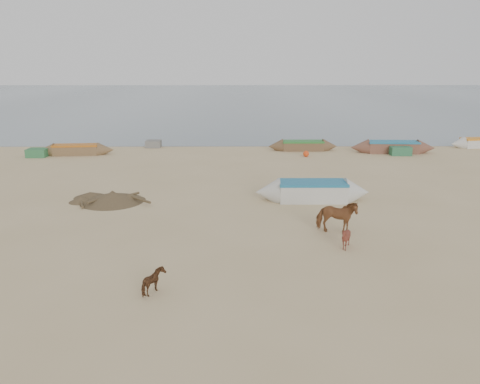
# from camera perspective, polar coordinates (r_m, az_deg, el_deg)

# --- Properties ---
(ground) EXTENTS (140.00, 140.00, 0.00)m
(ground) POSITION_cam_1_polar(r_m,az_deg,el_deg) (17.65, 0.09, -6.57)
(ground) COLOR tan
(ground) RESTS_ON ground
(sea) EXTENTS (160.00, 160.00, 0.00)m
(sea) POSITION_cam_1_polar(r_m,az_deg,el_deg) (98.60, -0.33, 11.46)
(sea) COLOR slate
(sea) RESTS_ON ground
(cow_adult) EXTENTS (1.77, 1.13, 1.38)m
(cow_adult) POSITION_cam_1_polar(r_m,az_deg,el_deg) (19.10, 11.69, -2.97)
(cow_adult) COLOR brown
(cow_adult) RESTS_ON ground
(calf_front) EXTENTS (1.00, 0.95, 0.86)m
(calf_front) POSITION_cam_1_polar(r_m,az_deg,el_deg) (17.63, 12.76, -5.49)
(calf_front) COLOR maroon
(calf_front) RESTS_ON ground
(calf_right) EXTENTS (0.65, 0.75, 0.74)m
(calf_right) POSITION_cam_1_polar(r_m,az_deg,el_deg) (14.27, -10.43, -10.74)
(calf_right) COLOR #4F2E19
(calf_right) RESTS_ON ground
(near_canoe) EXTENTS (5.66, 1.49, 0.97)m
(near_canoe) POSITION_cam_1_polar(r_m,az_deg,el_deg) (23.53, 8.80, 0.11)
(near_canoe) COLOR beige
(near_canoe) RESTS_ON ground
(debris_pile) EXTENTS (3.76, 3.76, 0.46)m
(debris_pile) POSITION_cam_1_polar(r_m,az_deg,el_deg) (23.98, -15.35, -0.60)
(debris_pile) COLOR brown
(debris_pile) RESTS_ON ground
(waterline_canoes) EXTENTS (58.74, 4.82, 0.90)m
(waterline_canoes) POSITION_cam_1_polar(r_m,az_deg,el_deg) (37.12, 7.25, 5.60)
(waterline_canoes) COLOR brown
(waterline_canoes) RESTS_ON ground
(beach_clutter) EXTENTS (48.53, 5.20, 0.64)m
(beach_clutter) POSITION_cam_1_polar(r_m,az_deg,el_deg) (36.51, 5.24, 5.33)
(beach_clutter) COLOR #2F693D
(beach_clutter) RESTS_ON ground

